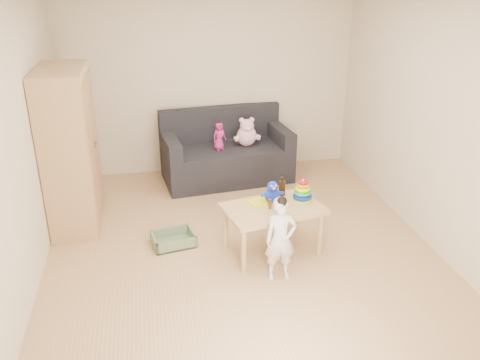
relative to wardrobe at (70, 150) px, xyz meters
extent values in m
plane|color=tan|center=(1.74, -0.85, -0.90)|extent=(4.50, 4.50, 0.00)
plane|color=beige|center=(1.74, 1.40, 0.40)|extent=(4.00, 0.00, 4.00)
plane|color=beige|center=(1.74, -3.10, 0.40)|extent=(4.00, 0.00, 4.00)
plane|color=beige|center=(-0.26, -0.85, 0.40)|extent=(0.00, 4.50, 4.50)
plane|color=beige|center=(3.74, -0.85, 0.40)|extent=(0.00, 4.50, 4.50)
cube|color=tan|center=(0.00, 0.00, 0.00)|extent=(0.50, 1.00, 1.79)
cube|color=black|center=(1.90, 0.93, -0.66)|extent=(1.79, 1.04, 0.48)
cube|color=tan|center=(2.05, -1.03, -0.64)|extent=(1.08, 0.81, 0.51)
imported|color=silver|center=(2.01, -1.51, -0.49)|extent=(0.30, 0.20, 0.81)
imported|color=#C32481|center=(1.78, 0.83, -0.23)|extent=(0.22, 0.19, 0.37)
cylinder|color=#C5D10B|center=(2.39, -0.93, -0.37)|extent=(0.19, 0.19, 0.02)
cylinder|color=silver|center=(2.39, -0.93, -0.26)|extent=(0.02, 0.02, 0.22)
torus|color=#0A1BAF|center=(2.39, -0.93, -0.34)|extent=(0.20, 0.20, 0.04)
torus|color=green|center=(2.39, -0.93, -0.29)|extent=(0.18, 0.18, 0.04)
torus|color=#D6F70D|center=(2.39, -0.93, -0.25)|extent=(0.16, 0.16, 0.04)
torus|color=#CB920A|center=(2.39, -0.93, -0.21)|extent=(0.13, 0.13, 0.04)
torus|color=#B80A20|center=(2.39, -0.93, -0.17)|extent=(0.11, 0.11, 0.04)
cylinder|color=black|center=(2.21, -0.77, -0.30)|extent=(0.07, 0.07, 0.16)
cylinder|color=black|center=(2.21, -0.77, -0.21)|extent=(0.03, 0.03, 0.04)
cylinder|color=black|center=(2.21, -0.77, -0.18)|extent=(0.04, 0.04, 0.01)
cube|color=#D2DC17|center=(1.92, -0.91, -0.37)|extent=(0.24, 0.24, 0.01)
camera|label=1|loc=(0.87, -5.50, 1.93)|focal=38.00mm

